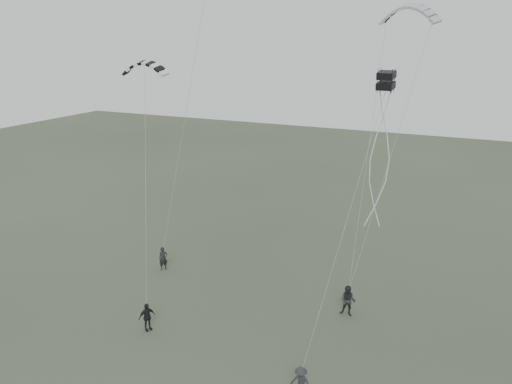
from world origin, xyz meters
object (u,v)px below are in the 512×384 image
at_px(kite_pale_large, 410,6).
at_px(kite_box, 386,80).
at_px(flyer_right, 348,301).
at_px(flyer_left, 163,258).
at_px(flyer_far, 301,382).
at_px(kite_striped, 144,63).
at_px(flyer_center, 147,317).

bearing_deg(kite_pale_large, kite_box, -68.23).
bearing_deg(flyer_right, flyer_left, 178.18).
xyz_separation_m(flyer_far, kite_pale_large, (1.29, 14.96, 17.34)).
bearing_deg(flyer_right, kite_pale_large, 81.11).
height_order(kite_striped, kite_box, kite_striped).
relative_size(flyer_left, flyer_right, 0.90).
bearing_deg(kite_striped, flyer_far, -29.56).
xyz_separation_m(flyer_far, kite_striped, (-11.72, 5.25, 14.11)).
relative_size(kite_striped, kite_box, 3.71).
xyz_separation_m(flyer_center, flyer_far, (10.01, -1.66, -0.05)).
bearing_deg(flyer_left, flyer_far, -80.80).
xyz_separation_m(flyer_right, flyer_center, (-10.15, -6.43, -0.12)).
relative_size(flyer_left, kite_box, 2.36).
relative_size(flyer_right, kite_striped, 0.71).
distance_m(flyer_far, kite_striped, 19.08).
xyz_separation_m(flyer_center, kite_striped, (-1.71, 3.59, 14.07)).
distance_m(flyer_center, kite_striped, 14.62).
xyz_separation_m(flyer_left, flyer_right, (13.87, -0.58, 0.10)).
bearing_deg(flyer_far, flyer_right, 95.81).
xyz_separation_m(flyer_right, kite_striped, (-11.87, -2.85, 13.95)).
bearing_deg(flyer_left, kite_pale_large, -25.78).
relative_size(flyer_center, kite_box, 2.31).
relative_size(flyer_center, flyer_far, 1.06).
bearing_deg(kite_box, flyer_right, 118.70).
xyz_separation_m(kite_striped, kite_box, (14.02, -1.94, -0.38)).
bearing_deg(kite_striped, kite_pale_large, 31.31).
height_order(flyer_left, flyer_center, flyer_left).
xyz_separation_m(kite_pale_large, kite_box, (1.00, -11.65, -3.60)).
bearing_deg(flyer_far, flyer_left, 154.56).
relative_size(flyer_center, kite_pale_large, 0.44).
bearing_deg(flyer_center, flyer_far, -71.22).
xyz_separation_m(flyer_left, flyer_far, (13.73, -8.67, -0.06)).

